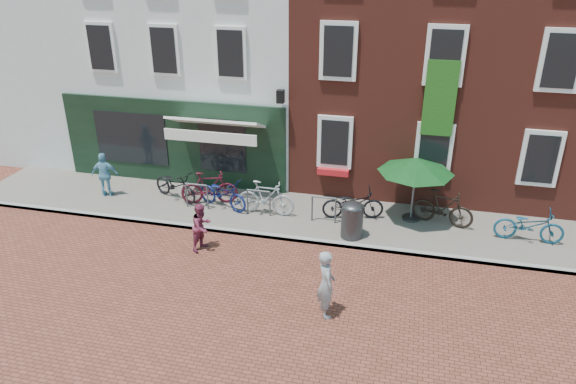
% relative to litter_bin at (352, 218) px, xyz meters
% --- Properties ---
extents(ground, '(80.00, 80.00, 0.00)m').
position_rel_litter_bin_xyz_m(ground, '(-1.42, -0.52, -0.69)').
color(ground, brown).
extents(sidewalk, '(24.00, 3.00, 0.10)m').
position_rel_litter_bin_xyz_m(sidewalk, '(-0.42, 0.98, -0.64)').
color(sidewalk, slate).
rests_on(sidewalk, ground).
extents(building_stucco, '(8.00, 8.00, 9.00)m').
position_rel_litter_bin_xyz_m(building_stucco, '(-6.42, 6.48, 3.81)').
color(building_stucco, silver).
rests_on(building_stucco, ground).
extents(building_brick_mid, '(6.00, 8.00, 10.00)m').
position_rel_litter_bin_xyz_m(building_brick_mid, '(0.58, 6.48, 4.31)').
color(building_brick_mid, maroon).
rests_on(building_brick_mid, ground).
extents(filler_left, '(7.00, 8.00, 9.00)m').
position_rel_litter_bin_xyz_m(filler_left, '(-13.92, 6.48, 3.81)').
color(filler_left, silver).
rests_on(filler_left, ground).
extents(litter_bin, '(0.62, 0.62, 1.13)m').
position_rel_litter_bin_xyz_m(litter_bin, '(0.00, 0.00, 0.00)').
color(litter_bin, '#343436').
rests_on(litter_bin, sidewalk).
extents(parasol, '(2.21, 2.21, 2.08)m').
position_rel_litter_bin_xyz_m(parasol, '(1.60, 1.46, 1.25)').
color(parasol, '#4C4C4F').
rests_on(parasol, sidewalk).
extents(woman, '(0.60, 0.71, 1.64)m').
position_rel_litter_bin_xyz_m(woman, '(-0.14, -3.51, 0.13)').
color(woman, gray).
rests_on(woman, ground).
extents(boy, '(0.71, 0.80, 1.36)m').
position_rel_litter_bin_xyz_m(boy, '(-3.90, -1.44, -0.01)').
color(boy, maroon).
rests_on(boy, ground).
extents(cafe_person, '(0.93, 0.55, 1.48)m').
position_rel_litter_bin_xyz_m(cafe_person, '(-8.15, 0.85, 0.16)').
color(cafe_person, '#69ACC7').
rests_on(cafe_person, sidewalk).
extents(bicycle_0, '(1.94, 1.34, 0.96)m').
position_rel_litter_bin_xyz_m(bicycle_0, '(-5.85, 1.14, -0.10)').
color(bicycle_0, black).
rests_on(bicycle_0, sidewalk).
extents(bicycle_1, '(1.85, 1.02, 1.07)m').
position_rel_litter_bin_xyz_m(bicycle_1, '(-4.66, 1.09, -0.05)').
color(bicycle_1, '#4D0F1B').
rests_on(bicycle_1, sidewalk).
extents(bicycle_2, '(1.94, 1.24, 0.96)m').
position_rel_litter_bin_xyz_m(bicycle_2, '(-4.16, 0.91, -0.10)').
color(bicycle_2, '#0F1A50').
rests_on(bicycle_2, sidewalk).
extents(bicycle_3, '(1.79, 0.55, 1.07)m').
position_rel_litter_bin_xyz_m(bicycle_3, '(-2.73, 0.80, -0.05)').
color(bicycle_3, '#A0A0A2').
rests_on(bicycle_3, sidewalk).
extents(bicycle_4, '(1.93, 1.04, 0.96)m').
position_rel_litter_bin_xyz_m(bicycle_4, '(-0.12, 1.13, -0.10)').
color(bicycle_4, black).
rests_on(bicycle_4, sidewalk).
extents(bicycle_5, '(1.85, 0.90, 1.07)m').
position_rel_litter_bin_xyz_m(bicycle_5, '(2.49, 1.34, -0.05)').
color(bicycle_5, black).
rests_on(bicycle_5, sidewalk).
extents(bicycle_6, '(1.85, 0.69, 0.96)m').
position_rel_litter_bin_xyz_m(bicycle_6, '(4.79, 0.90, -0.10)').
color(bicycle_6, navy).
rests_on(bicycle_6, sidewalk).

